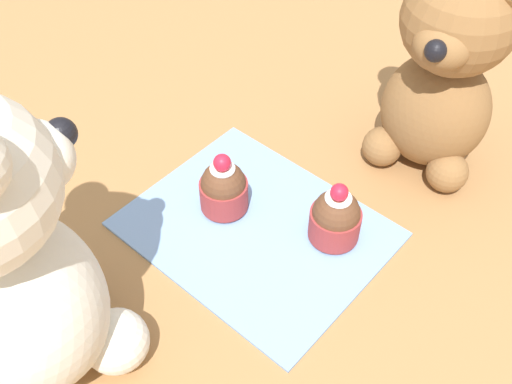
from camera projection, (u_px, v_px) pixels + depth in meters
ground_plane at (256, 230)px, 0.60m from camera, size 4.00×4.00×0.00m
knitted_placemat at (256, 228)px, 0.60m from camera, size 0.24×0.20×0.01m
teddy_bear_cream at (6, 260)px, 0.42m from camera, size 0.15×0.15×0.28m
teddy_bear_tan at (445, 69)px, 0.59m from camera, size 0.13×0.13×0.24m
cupcake_near_cream_bear at (223, 188)px, 0.60m from camera, size 0.05×0.05×0.07m
cupcake_near_tan_bear at (336, 217)px, 0.57m from camera, size 0.05×0.05×0.07m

